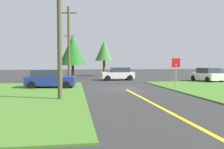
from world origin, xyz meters
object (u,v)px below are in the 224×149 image
object	(u,v)px
car_on_crossroad	(207,75)
oak_tree_left	(73,50)
stop_sign	(176,67)
pine_tree_center	(104,51)
parked_car_near_building	(50,79)
utility_pole_mid	(69,44)
car_approaching_junction	(118,74)
utility_pole_near	(59,33)
utility_pole_far	(69,54)

from	to	relation	value
car_on_crossroad	oak_tree_left	size ratio (longest dim) A/B	0.70
stop_sign	pine_tree_center	size ratio (longest dim) A/B	0.44
car_on_crossroad	pine_tree_center	size ratio (longest dim) A/B	0.74
parked_car_near_building	utility_pole_mid	world-z (taller)	utility_pole_mid
car_approaching_junction	pine_tree_center	bearing A→B (deg)	-87.30
oak_tree_left	pine_tree_center	xyz separation A→B (m)	(5.14, 4.26, 0.15)
car_approaching_junction	utility_pole_near	world-z (taller)	utility_pole_near
stop_sign	utility_pole_near	bearing A→B (deg)	22.47
utility_pole_mid	utility_pole_far	bearing A→B (deg)	91.33
utility_pole_near	oak_tree_left	size ratio (longest dim) A/B	1.23
utility_pole_far	utility_pole_near	bearing A→B (deg)	-89.79
utility_pole_near	parked_car_near_building	bearing A→B (deg)	100.55
car_approaching_junction	stop_sign	bearing A→B (deg)	104.85
oak_tree_left	pine_tree_center	bearing A→B (deg)	39.69
utility_pole_near	pine_tree_center	bearing A→B (deg)	77.53
car_approaching_junction	utility_pole_mid	xyz separation A→B (m)	(-6.10, -2.74, 3.54)
car_on_crossroad	oak_tree_left	world-z (taller)	oak_tree_left
car_approaching_junction	car_on_crossroad	distance (m)	10.65
car_on_crossroad	oak_tree_left	bearing A→B (deg)	53.62
car_on_crossroad	utility_pole_near	size ratio (longest dim) A/B	0.57
utility_pole_mid	oak_tree_left	bearing A→B (deg)	87.74
utility_pole_mid	parked_car_near_building	bearing A→B (deg)	-103.87
utility_pole_far	stop_sign	bearing A→B (deg)	-65.81
utility_pole_mid	oak_tree_left	xyz separation A→B (m)	(0.33, 8.37, -0.32)
car_approaching_junction	parked_car_near_building	bearing A→B (deg)	48.22
oak_tree_left	utility_pole_near	bearing A→B (deg)	-91.44
stop_sign	parked_car_near_building	size ratio (longest dim) A/B	0.60
parked_car_near_building	pine_tree_center	size ratio (longest dim) A/B	0.74
stop_sign	utility_pole_mid	distance (m)	12.45
parked_car_near_building	stop_sign	bearing A→B (deg)	-4.50
utility_pole_far	pine_tree_center	bearing A→B (deg)	-3.84
car_approaching_junction	utility_pole_mid	distance (m)	7.57
parked_car_near_building	utility_pole_near	distance (m)	7.74
utility_pole_far	pine_tree_center	xyz separation A→B (m)	(5.77, -0.39, 0.48)
car_on_crossroad	utility_pole_far	world-z (taller)	utility_pole_far
oak_tree_left	utility_pole_far	bearing A→B (deg)	97.73
car_approaching_junction	pine_tree_center	xyz separation A→B (m)	(-0.64, 9.89, 3.37)
utility_pole_near	utility_pole_far	bearing A→B (deg)	90.21
parked_car_near_building	utility_pole_far	size ratio (longest dim) A/B	0.60
stop_sign	parked_car_near_building	bearing A→B (deg)	-15.94
stop_sign	car_approaching_junction	distance (m)	11.26
stop_sign	car_approaching_junction	size ratio (longest dim) A/B	0.63
stop_sign	utility_pole_near	world-z (taller)	utility_pole_near
parked_car_near_building	utility_pole_far	xyz separation A→B (m)	(1.20, 19.10, 2.89)
car_approaching_junction	oak_tree_left	bearing A→B (deg)	-45.27
utility_pole_near	pine_tree_center	distance (m)	26.27
stop_sign	parked_car_near_building	xyz separation A→B (m)	(-10.67, 1.97, -1.03)
utility_pole_near	pine_tree_center	size ratio (longest dim) A/B	1.31
utility_pole_far	pine_tree_center	distance (m)	5.80
stop_sign	oak_tree_left	xyz separation A→B (m)	(-8.84, 16.42, 2.19)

